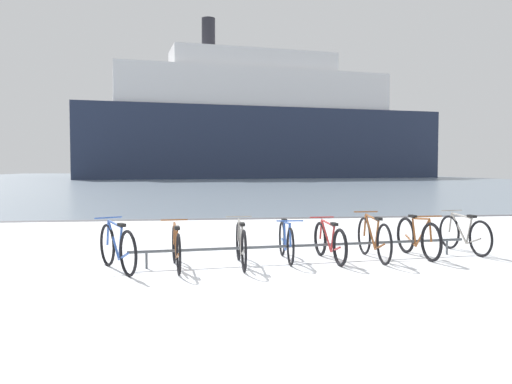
# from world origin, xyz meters

# --- Properties ---
(ground) EXTENTS (80.00, 132.00, 0.08)m
(ground) POSITION_xyz_m (0.00, 53.90, -0.04)
(ground) COLOR white
(bike_rack) EXTENTS (6.21, 0.80, 0.31)m
(bike_rack) POSITION_xyz_m (0.79, 2.48, 0.27)
(bike_rack) COLOR #4C5156
(bike_rack) RESTS_ON ground
(bicycle_0) EXTENTS (0.81, 1.57, 0.84)m
(bicycle_0) POSITION_xyz_m (-2.45, 2.01, 0.38)
(bicycle_0) COLOR black
(bicycle_0) RESTS_ON ground
(bicycle_1) EXTENTS (0.46, 1.72, 0.77)m
(bicycle_1) POSITION_xyz_m (-1.51, 2.11, 0.35)
(bicycle_1) COLOR black
(bicycle_1) RESTS_ON ground
(bicycle_2) EXTENTS (0.46, 1.77, 0.80)m
(bicycle_2) POSITION_xyz_m (-0.43, 2.21, 0.36)
(bicycle_2) COLOR black
(bicycle_2) RESTS_ON ground
(bicycle_3) EXTENTS (0.46, 1.65, 0.77)m
(bicycle_3) POSITION_xyz_m (0.42, 2.58, 0.35)
(bicycle_3) COLOR black
(bicycle_3) RESTS_ON ground
(bicycle_4) EXTENTS (0.46, 1.70, 0.75)m
(bicycle_4) POSITION_xyz_m (1.19, 2.48, 0.34)
(bicycle_4) COLOR black
(bicycle_4) RESTS_ON ground
(bicycle_5) EXTENTS (0.46, 1.79, 0.84)m
(bicycle_5) POSITION_xyz_m (2.01, 2.51, 0.38)
(bicycle_5) COLOR black
(bicycle_5) RESTS_ON ground
(bicycle_6) EXTENTS (0.46, 1.65, 0.81)m
(bicycle_6) POSITION_xyz_m (2.91, 2.62, 0.37)
(bicycle_6) COLOR black
(bicycle_6) RESTS_ON ground
(bicycle_7) EXTENTS (0.46, 1.67, 0.80)m
(bicycle_7) POSITION_xyz_m (4.03, 2.99, 0.36)
(bicycle_7) COLOR black
(bicycle_7) RESTS_ON ground
(ferry_ship) EXTENTS (52.69, 18.07, 22.25)m
(ferry_ship) POSITION_xyz_m (8.55, 67.98, 7.46)
(ferry_ship) COLOR #232D47
(ferry_ship) RESTS_ON ground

